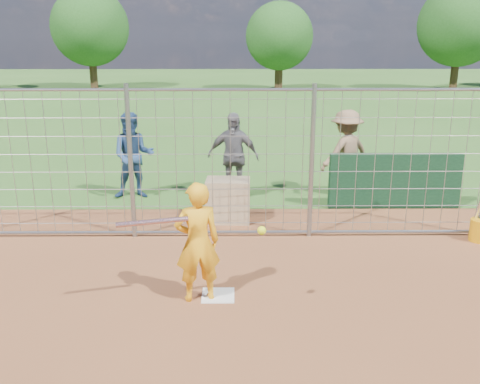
{
  "coord_description": "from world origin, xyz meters",
  "views": [
    {
      "loc": [
        0.23,
        -6.62,
        3.33
      ],
      "look_at": [
        0.3,
        0.8,
        1.15
      ],
      "focal_mm": 40.0,
      "sensor_mm": 36.0,
      "label": 1
    }
  ],
  "objects_px": {
    "bystander_b": "(233,156)",
    "bystander_c": "(346,153)",
    "bystander_a": "(133,156)",
    "equipment_bin": "(228,200)",
    "bucket_with_bats": "(480,227)",
    "batter": "(197,243)"
  },
  "relations": [
    {
      "from": "bystander_b",
      "to": "bystander_c",
      "type": "height_order",
      "value": "bystander_c"
    },
    {
      "from": "bystander_c",
      "to": "bystander_b",
      "type": "bearing_deg",
      "value": -22.03
    },
    {
      "from": "bystander_b",
      "to": "bystander_c",
      "type": "bearing_deg",
      "value": 17.87
    },
    {
      "from": "bystander_a",
      "to": "equipment_bin",
      "type": "distance_m",
      "value": 2.57
    },
    {
      "from": "bystander_c",
      "to": "equipment_bin",
      "type": "height_order",
      "value": "bystander_c"
    },
    {
      "from": "bystander_b",
      "to": "equipment_bin",
      "type": "bearing_deg",
      "value": -82.8
    },
    {
      "from": "bystander_b",
      "to": "bucket_with_bats",
      "type": "xyz_separation_m",
      "value": [
        4.16,
        -2.46,
        -0.67
      ]
    },
    {
      "from": "batter",
      "to": "bystander_b",
      "type": "xyz_separation_m",
      "value": [
        0.44,
        4.5,
        0.12
      ]
    },
    {
      "from": "bystander_a",
      "to": "bystander_c",
      "type": "distance_m",
      "value": 4.5
    },
    {
      "from": "batter",
      "to": "bucket_with_bats",
      "type": "bearing_deg",
      "value": -169.58
    },
    {
      "from": "bystander_b",
      "to": "equipment_bin",
      "type": "distance_m",
      "value": 1.5
    },
    {
      "from": "batter",
      "to": "bystander_a",
      "type": "height_order",
      "value": "bystander_a"
    },
    {
      "from": "bystander_b",
      "to": "bucket_with_bats",
      "type": "height_order",
      "value": "bystander_b"
    },
    {
      "from": "bystander_b",
      "to": "bucket_with_bats",
      "type": "distance_m",
      "value": 4.88
    },
    {
      "from": "bystander_a",
      "to": "bucket_with_bats",
      "type": "distance_m",
      "value": 6.79
    },
    {
      "from": "bystander_a",
      "to": "bystander_b",
      "type": "height_order",
      "value": "bystander_b"
    },
    {
      "from": "batter",
      "to": "equipment_bin",
      "type": "height_order",
      "value": "batter"
    },
    {
      "from": "bystander_c",
      "to": "bucket_with_bats",
      "type": "relative_size",
      "value": 1.89
    },
    {
      "from": "batter",
      "to": "bystander_c",
      "type": "distance_m",
      "value": 5.58
    },
    {
      "from": "bystander_a",
      "to": "bucket_with_bats",
      "type": "bearing_deg",
      "value": -28.62
    },
    {
      "from": "batter",
      "to": "bystander_b",
      "type": "bearing_deg",
      "value": -109.02
    },
    {
      "from": "equipment_bin",
      "to": "bucket_with_bats",
      "type": "height_order",
      "value": "bucket_with_bats"
    }
  ]
}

